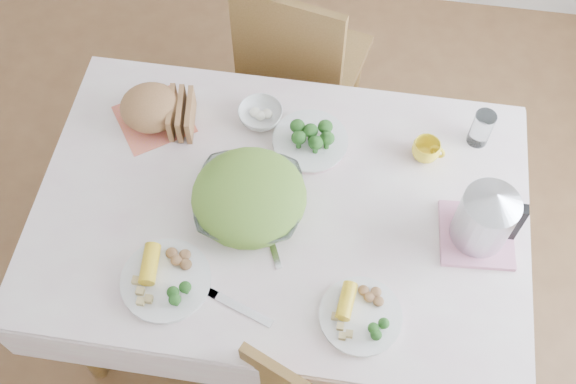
# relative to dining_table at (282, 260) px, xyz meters

# --- Properties ---
(floor) EXTENTS (3.60, 3.60, 0.00)m
(floor) POSITION_rel_dining_table_xyz_m (0.00, 0.00, -0.38)
(floor) COLOR brown
(floor) RESTS_ON ground
(dining_table) EXTENTS (1.40, 0.90, 0.75)m
(dining_table) POSITION_rel_dining_table_xyz_m (0.00, 0.00, 0.00)
(dining_table) COLOR brown
(dining_table) RESTS_ON floor
(tablecloth) EXTENTS (1.50, 1.00, 0.01)m
(tablecloth) POSITION_rel_dining_table_xyz_m (0.00, 0.00, 0.38)
(tablecloth) COLOR white
(tablecloth) RESTS_ON dining_table
(chair_far) EXTENTS (0.53, 0.53, 0.98)m
(chair_far) POSITION_rel_dining_table_xyz_m (-0.03, 0.84, 0.09)
(chair_far) COLOR brown
(chair_far) RESTS_ON floor
(salad_bowl) EXTENTS (0.35, 0.35, 0.08)m
(salad_bowl) POSITION_rel_dining_table_xyz_m (-0.09, -0.02, 0.43)
(salad_bowl) COLOR white
(salad_bowl) RESTS_ON tablecloth
(dinner_plate_left) EXTENTS (0.32, 0.32, 0.02)m
(dinner_plate_left) POSITION_rel_dining_table_xyz_m (-0.28, -0.30, 0.40)
(dinner_plate_left) COLOR white
(dinner_plate_left) RESTS_ON tablecloth
(dinner_plate_right) EXTENTS (0.31, 0.31, 0.02)m
(dinner_plate_right) POSITION_rel_dining_table_xyz_m (0.27, -0.32, 0.40)
(dinner_plate_right) COLOR white
(dinner_plate_right) RESTS_ON tablecloth
(broccoli_plate) EXTENTS (0.26, 0.26, 0.02)m
(broccoli_plate) POSITION_rel_dining_table_xyz_m (0.06, 0.25, 0.40)
(broccoli_plate) COLOR beige
(broccoli_plate) RESTS_ON tablecloth
(napkin) EXTENTS (0.31, 0.31, 0.00)m
(napkin) POSITION_rel_dining_table_xyz_m (-0.46, 0.26, 0.39)
(napkin) COLOR #E46F53
(napkin) RESTS_ON tablecloth
(bread_loaf) EXTENTS (0.21, 0.20, 0.12)m
(bread_loaf) POSITION_rel_dining_table_xyz_m (-0.46, 0.26, 0.45)
(bread_loaf) COLOR olive
(bread_loaf) RESTS_ON napkin
(fruit_bowl) EXTENTS (0.19, 0.19, 0.05)m
(fruit_bowl) POSITION_rel_dining_table_xyz_m (-0.12, 0.32, 0.41)
(fruit_bowl) COLOR white
(fruit_bowl) RESTS_ON tablecloth
(yellow_mug) EXTENTS (0.12, 0.12, 0.07)m
(yellow_mug) POSITION_rel_dining_table_xyz_m (0.42, 0.25, 0.42)
(yellow_mug) COLOR yellow
(yellow_mug) RESTS_ON tablecloth
(glass_tumbler) EXTENTS (0.07, 0.07, 0.13)m
(glass_tumbler) POSITION_rel_dining_table_xyz_m (0.59, 0.34, 0.45)
(glass_tumbler) COLOR white
(glass_tumbler) RESTS_ON tablecloth
(pink_tray) EXTENTS (0.23, 0.23, 0.02)m
(pink_tray) POSITION_rel_dining_table_xyz_m (0.59, -0.01, 0.40)
(pink_tray) COLOR pink
(pink_tray) RESTS_ON tablecloth
(electric_kettle) EXTENTS (0.21, 0.21, 0.23)m
(electric_kettle) POSITION_rel_dining_table_xyz_m (0.59, -0.01, 0.51)
(electric_kettle) COLOR #B2B5BA
(electric_kettle) RESTS_ON pink_tray
(fork_left) EXTENTS (0.08, 0.16, 0.00)m
(fork_left) POSITION_rel_dining_table_xyz_m (-0.00, -0.13, 0.39)
(fork_left) COLOR silver
(fork_left) RESTS_ON tablecloth
(knife) EXTENTS (0.21, 0.09, 0.00)m
(knife) POSITION_rel_dining_table_xyz_m (-0.06, -0.34, 0.39)
(knife) COLOR silver
(knife) RESTS_ON tablecloth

